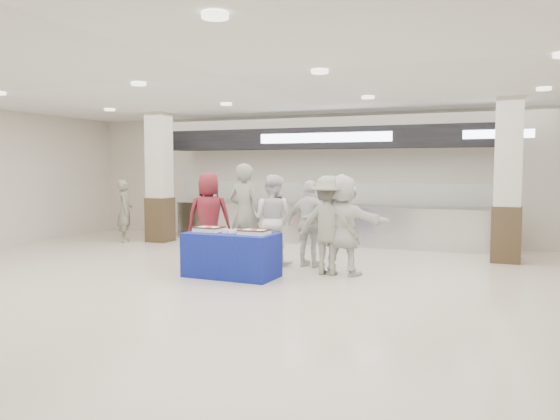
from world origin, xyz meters
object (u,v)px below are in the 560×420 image
at_px(chef_tall, 273,220).
at_px(soldier_bg, 125,211).
at_px(civilian_maroon, 209,217).
at_px(soldier_b, 329,225).
at_px(cupcake_tray, 234,231).
at_px(display_table, 231,255).
at_px(sheet_cake_left, 209,229).
at_px(sheet_cake_right, 254,231).
at_px(civilian_white, 343,225).
at_px(soldier_a, 245,214).
at_px(chef_short, 310,224).

distance_m(chef_tall, soldier_bg, 4.90).
height_order(civilian_maroon, soldier_b, civilian_maroon).
bearing_deg(cupcake_tray, civilian_maroon, 133.01).
height_order(display_table, sheet_cake_left, sheet_cake_left).
relative_size(sheet_cake_right, civilian_maroon, 0.27).
relative_size(sheet_cake_left, sheet_cake_right, 1.02).
distance_m(civilian_maroon, civilian_white, 2.85).
relative_size(sheet_cake_right, soldier_a, 0.24).
xyz_separation_m(display_table, soldier_a, (-0.35, 1.28, 0.59)).
distance_m(sheet_cake_left, chef_tall, 1.45).
height_order(sheet_cake_left, soldier_b, soldier_b).
bearing_deg(chef_tall, soldier_b, 162.64).
height_order(sheet_cake_right, cupcake_tray, sheet_cake_right).
height_order(display_table, civilian_white, civilian_white).
xyz_separation_m(chef_tall, civilian_white, (1.51, -0.48, 0.01)).
xyz_separation_m(display_table, soldier_bg, (-4.44, 2.93, 0.40)).
bearing_deg(display_table, sheet_cake_right, -2.14).
relative_size(sheet_cake_right, chef_short, 0.29).
bearing_deg(soldier_a, soldier_bg, -13.50).
bearing_deg(sheet_cake_right, sheet_cake_left, 174.06).
bearing_deg(cupcake_tray, chef_short, 57.39).
bearing_deg(cupcake_tray, civilian_white, 28.39).
relative_size(cupcake_tray, civilian_maroon, 0.24).
height_order(sheet_cake_right, chef_short, chef_short).
distance_m(display_table, soldier_b, 1.75).
relative_size(display_table, sheet_cake_right, 3.30).
xyz_separation_m(chef_short, soldier_b, (0.52, -0.55, 0.05)).
xyz_separation_m(civilian_maroon, chef_tall, (1.32, 0.10, -0.02)).
height_order(sheet_cake_left, cupcake_tray, sheet_cake_left).
relative_size(cupcake_tray, chef_short, 0.27).
distance_m(cupcake_tray, civilian_maroon, 1.74).
xyz_separation_m(sheet_cake_right, civilian_white, (1.26, 0.91, 0.07)).
height_order(display_table, soldier_b, soldier_b).
distance_m(display_table, soldier_a, 1.46).
height_order(display_table, chef_short, chef_short).
relative_size(display_table, sheet_cake_left, 3.23).
bearing_deg(soldier_a, soldier_b, 174.17).
bearing_deg(sheet_cake_right, chef_tall, 100.14).
relative_size(sheet_cake_left, cupcake_tray, 1.12).
relative_size(cupcake_tray, soldier_b, 0.25).
relative_size(sheet_cake_right, cupcake_tray, 1.09).
distance_m(display_table, chef_short, 1.72).
bearing_deg(soldier_a, chef_tall, -164.19).
xyz_separation_m(sheet_cake_right, chef_short, (0.50, 1.41, 0.01)).
xyz_separation_m(cupcake_tray, soldier_b, (1.41, 0.84, 0.08)).
relative_size(sheet_cake_left, chef_tall, 0.28).
bearing_deg(sheet_cake_left, chef_tall, 63.21).
xyz_separation_m(display_table, civilian_maroon, (-1.13, 1.26, 0.50)).
distance_m(civilian_white, soldier_bg, 6.48).
bearing_deg(sheet_cake_left, cupcake_tray, -7.89).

